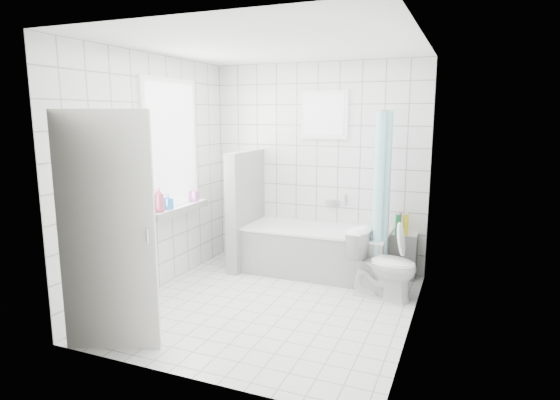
% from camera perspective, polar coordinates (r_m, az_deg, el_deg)
% --- Properties ---
extents(ground, '(3.00, 3.00, 0.00)m').
position_cam_1_polar(ground, '(5.00, -1.10, -12.65)').
color(ground, white).
rests_on(ground, ground).
extents(ceiling, '(3.00, 3.00, 0.00)m').
position_cam_1_polar(ceiling, '(4.64, -1.21, 18.37)').
color(ceiling, white).
rests_on(ceiling, ground).
extents(wall_back, '(2.80, 0.02, 2.60)m').
position_cam_1_polar(wall_back, '(6.04, 4.51, 4.13)').
color(wall_back, white).
rests_on(wall_back, ground).
extents(wall_front, '(2.80, 0.02, 2.60)m').
position_cam_1_polar(wall_front, '(3.34, -11.40, -1.14)').
color(wall_front, white).
rests_on(wall_front, ground).
extents(wall_left, '(0.02, 3.00, 2.60)m').
position_cam_1_polar(wall_left, '(5.35, -15.07, 3.00)').
color(wall_left, white).
rests_on(wall_left, ground).
extents(wall_right, '(0.02, 3.00, 2.60)m').
position_cam_1_polar(wall_right, '(4.29, 16.28, 1.19)').
color(wall_right, white).
rests_on(wall_right, ground).
extents(window_left, '(0.01, 0.90, 1.40)m').
position_cam_1_polar(window_left, '(5.54, -12.96, 6.45)').
color(window_left, white).
rests_on(window_left, wall_left).
extents(window_back, '(0.50, 0.01, 0.50)m').
position_cam_1_polar(window_back, '(5.93, 5.40, 10.30)').
color(window_back, white).
rests_on(window_back, wall_back).
extents(window_sill, '(0.18, 1.02, 0.08)m').
position_cam_1_polar(window_sill, '(5.61, -12.28, -1.11)').
color(window_sill, white).
rests_on(window_sill, wall_left).
extents(door, '(0.76, 0.32, 2.00)m').
position_cam_1_polar(door, '(4.06, -20.37, -3.89)').
color(door, silver).
rests_on(door, ground).
extents(bathtub, '(1.76, 0.77, 0.58)m').
position_cam_1_polar(bathtub, '(5.85, 4.47, -6.17)').
color(bathtub, white).
rests_on(bathtub, ground).
extents(partition_wall, '(0.15, 0.85, 1.50)m').
position_cam_1_polar(partition_wall, '(6.04, -4.18, -1.15)').
color(partition_wall, white).
rests_on(partition_wall, ground).
extents(tiled_ledge, '(0.40, 0.24, 0.55)m').
position_cam_1_polar(tiled_ledge, '(5.89, 14.36, -6.51)').
color(tiled_ledge, white).
rests_on(tiled_ledge, ground).
extents(toilet, '(0.78, 0.53, 0.74)m').
position_cam_1_polar(toilet, '(5.18, 12.43, -7.68)').
color(toilet, white).
rests_on(toilet, ground).
extents(curtain_rod, '(0.02, 0.80, 0.02)m').
position_cam_1_polar(curtain_rod, '(5.39, 13.11, 10.60)').
color(curtain_rod, silver).
rests_on(curtain_rod, wall_back).
extents(shower_curtain, '(0.14, 0.48, 1.78)m').
position_cam_1_polar(shower_curtain, '(5.33, 12.49, 0.91)').
color(shower_curtain, '#44BDC7').
rests_on(shower_curtain, curtain_rod).
extents(tub_faucet, '(0.18, 0.06, 0.06)m').
position_cam_1_polar(tub_faucet, '(6.00, 6.43, -0.28)').
color(tub_faucet, silver).
rests_on(tub_faucet, wall_back).
extents(sill_bottles, '(0.15, 0.81, 0.28)m').
position_cam_1_polar(sill_bottles, '(5.43, -13.32, 0.20)').
color(sill_bottles, '#2D8ACC').
rests_on(sill_bottles, window_sill).
extents(ledge_bottles, '(0.16, 0.16, 0.25)m').
position_cam_1_polar(ledge_bottles, '(5.74, 14.51, -2.86)').
color(ledge_bottles, '#168840').
rests_on(ledge_bottles, tiled_ledge).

